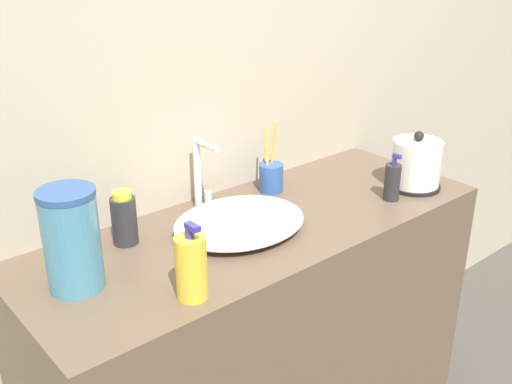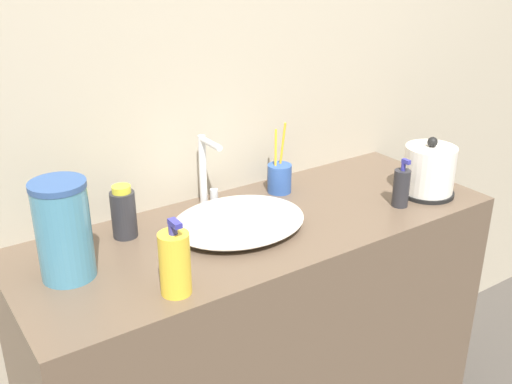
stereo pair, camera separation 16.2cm
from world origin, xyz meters
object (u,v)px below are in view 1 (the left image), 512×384
toothbrush_cup (271,177)px  mouthwash_bottle (392,182)px  electric_kettle (416,166)px  faucet (201,171)px  lotion_bottle (191,267)px  shampoo_bottle (124,219)px  water_pitcher (72,240)px

toothbrush_cup → mouthwash_bottle: 0.37m
electric_kettle → mouthwash_bottle: electric_kettle is taller
faucet → electric_kettle: size_ratio=1.15×
lotion_bottle → shampoo_bottle: 0.32m
mouthwash_bottle → electric_kettle: bearing=6.0°
electric_kettle → lotion_bottle: (-0.90, -0.06, 0.00)m
electric_kettle → shampoo_bottle: 0.92m
toothbrush_cup → water_pitcher: bearing=-169.6°
toothbrush_cup → water_pitcher: (-0.71, -0.13, 0.07)m
toothbrush_cup → lotion_bottle: size_ratio=1.20×
toothbrush_cup → water_pitcher: 0.72m
faucet → lotion_bottle: bearing=-128.1°
lotion_bottle → water_pitcher: size_ratio=0.77×
toothbrush_cup → shampoo_bottle: toothbrush_cup is taller
shampoo_bottle → mouthwash_bottle: bearing=-20.0°
mouthwash_bottle → faucet: bearing=145.4°
toothbrush_cup → water_pitcher: size_ratio=0.92×
faucet → water_pitcher: bearing=-160.3°
shampoo_bottle → toothbrush_cup: bearing=1.4°
lotion_bottle → mouthwash_bottle: bearing=3.7°
toothbrush_cup → mouthwash_bottle: bearing=-50.6°
electric_kettle → mouthwash_bottle: (-0.13, -0.01, -0.01)m
shampoo_bottle → water_pitcher: water_pitcher is taller
electric_kettle → lotion_bottle: electric_kettle is taller
faucet → electric_kettle: faucet is taller
mouthwash_bottle → toothbrush_cup: bearing=129.4°
faucet → toothbrush_cup: 0.25m
mouthwash_bottle → water_pitcher: size_ratio=0.62×
faucet → toothbrush_cup: toothbrush_cup is taller
toothbrush_cup → water_pitcher: water_pitcher is taller
electric_kettle → lotion_bottle: size_ratio=1.01×
water_pitcher → toothbrush_cup: bearing=10.4°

